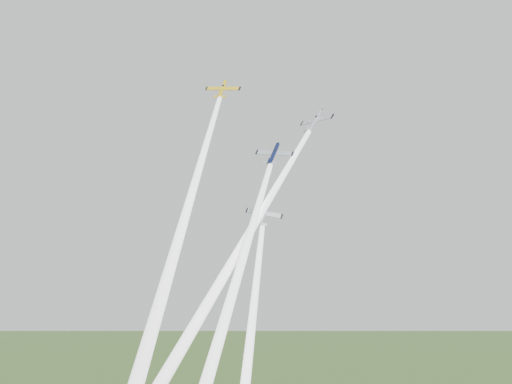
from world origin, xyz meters
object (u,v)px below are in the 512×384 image
at_px(plane_yellow, 222,89).
at_px(plane_silver_right, 315,121).
at_px(plane_navy, 274,154).
at_px(plane_silver_low, 264,215).

relative_size(plane_yellow, plane_silver_right, 0.96).
xyz_separation_m(plane_navy, plane_silver_low, (-0.61, -3.27, -11.77)).
bearing_deg(plane_navy, plane_silver_low, -105.92).
height_order(plane_yellow, plane_silver_right, plane_yellow).
bearing_deg(plane_silver_low, plane_yellow, 128.11).
distance_m(plane_yellow, plane_silver_right, 22.11).
height_order(plane_yellow, plane_navy, plane_yellow).
bearing_deg(plane_silver_low, plane_navy, 62.47).
height_order(plane_silver_right, plane_silver_low, plane_silver_right).
distance_m(plane_navy, plane_silver_low, 12.23).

